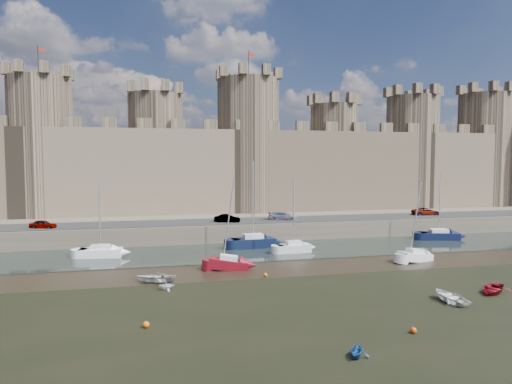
# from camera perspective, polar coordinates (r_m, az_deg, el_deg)

# --- Properties ---
(ground) EXTENTS (160.00, 160.00, 0.00)m
(ground) POSITION_cam_1_polar(r_m,az_deg,el_deg) (36.15, 12.16, -14.46)
(ground) COLOR black
(ground) RESTS_ON ground
(seaweed_patch) EXTENTS (70.00, 34.00, 0.01)m
(seaweed_patch) POSITION_cam_1_polar(r_m,az_deg,el_deg) (31.15, 17.05, -17.61)
(seaweed_patch) COLOR black
(seaweed_patch) RESTS_ON ground
(water_channel) EXTENTS (160.00, 12.00, 0.08)m
(water_channel) POSITION_cam_1_polar(r_m,az_deg,el_deg) (58.08, 2.05, -7.30)
(water_channel) COLOR black
(water_channel) RESTS_ON ground
(quay) EXTENTS (160.00, 60.00, 2.50)m
(quay) POSITION_cam_1_polar(r_m,az_deg,el_deg) (92.77, -3.65, -2.32)
(quay) COLOR #4C443A
(quay) RESTS_ON ground
(road) EXTENTS (160.00, 7.00, 0.10)m
(road) POSITION_cam_1_polar(r_m,az_deg,el_deg) (67.26, -0.13, -3.58)
(road) COLOR black
(road) RESTS_ON quay
(castle) EXTENTS (108.50, 11.00, 29.00)m
(castle) POSITION_cam_1_polar(r_m,az_deg,el_deg) (80.28, -2.77, 4.16)
(castle) COLOR #42382B
(castle) RESTS_ON quay
(car_0) EXTENTS (3.60, 2.24, 1.14)m
(car_0) POSITION_cam_1_polar(r_m,az_deg,el_deg) (65.68, -25.07, -3.68)
(car_0) COLOR gray
(car_0) RESTS_ON quay
(car_1) EXTENTS (3.86, 2.29, 1.20)m
(car_1) POSITION_cam_1_polar(r_m,az_deg,el_deg) (65.27, -3.63, -3.33)
(car_1) COLOR gray
(car_1) RESTS_ON quay
(car_2) EXTENTS (4.73, 3.03, 1.27)m
(car_2) POSITION_cam_1_polar(r_m,az_deg,el_deg) (67.98, 3.38, -3.01)
(car_2) COLOR gray
(car_2) RESTS_ON quay
(car_3) EXTENTS (4.61, 2.49, 1.23)m
(car_3) POSITION_cam_1_polar(r_m,az_deg,el_deg) (78.77, 20.48, -2.31)
(car_3) COLOR gray
(car_3) RESTS_ON quay
(sailboat_0) EXTENTS (5.03, 2.43, 9.06)m
(sailboat_0) POSITION_cam_1_polar(r_m,az_deg,el_deg) (56.82, -18.86, -7.05)
(sailboat_0) COLOR white
(sailboat_0) RESTS_ON ground
(sailboat_1) EXTENTS (5.70, 2.46, 11.22)m
(sailboat_1) POSITION_cam_1_polar(r_m,az_deg,el_deg) (59.48, -0.35, -6.22)
(sailboat_1) COLOR black
(sailboat_1) RESTS_ON ground
(sailboat_2) EXTENTS (4.31, 1.98, 9.04)m
(sailboat_2) POSITION_cam_1_polar(r_m,az_deg,el_deg) (56.67, 4.71, -6.86)
(sailboat_2) COLOR silver
(sailboat_2) RESTS_ON ground
(sailboat_3) EXTENTS (5.78, 3.42, 9.51)m
(sailboat_3) POSITION_cam_1_polar(r_m,az_deg,el_deg) (70.56, 21.89, -4.99)
(sailboat_3) COLOR black
(sailboat_3) RESTS_ON ground
(sailboat_4) EXTENTS (4.32, 2.34, 9.56)m
(sailboat_4) POSITION_cam_1_polar(r_m,az_deg,el_deg) (48.13, -3.41, -8.84)
(sailboat_4) COLOR maroon
(sailboat_4) RESTS_ON ground
(sailboat_5) EXTENTS (4.44, 2.62, 8.99)m
(sailboat_5) POSITION_cam_1_polar(r_m,az_deg,el_deg) (55.00, 19.25, -7.49)
(sailboat_5) COLOR silver
(sailboat_5) RESTS_ON ground
(dinghy_1) EXTENTS (2.00, 2.04, 0.82)m
(dinghy_1) POSITION_cam_1_polar(r_m,az_deg,el_deg) (28.43, 12.50, -18.80)
(dinghy_1) COLOR navy
(dinghy_1) RESTS_ON ground
(dinghy_2) EXTENTS (2.74, 3.59, 0.69)m
(dinghy_2) POSITION_cam_1_polar(r_m,az_deg,el_deg) (40.74, 23.14, -12.06)
(dinghy_2) COLOR silver
(dinghy_2) RESTS_ON ground
(dinghy_3) EXTENTS (1.57, 1.41, 0.74)m
(dinghy_3) POSITION_cam_1_polar(r_m,az_deg,el_deg) (41.60, -11.10, -11.45)
(dinghy_3) COLOR white
(dinghy_3) RESTS_ON ground
(dinghy_4) EXTENTS (3.91, 3.64, 0.66)m
(dinghy_4) POSITION_cam_1_polar(r_m,az_deg,el_deg) (44.79, 27.46, -10.76)
(dinghy_4) COLOR maroon
(dinghy_4) RESTS_ON ground
(dinghy_6) EXTENTS (4.70, 4.22, 0.80)m
(dinghy_6) POSITION_cam_1_polar(r_m,az_deg,el_deg) (44.43, -12.55, -10.43)
(dinghy_6) COLOR beige
(dinghy_6) RESTS_ON ground
(buoy_1) EXTENTS (0.40, 0.40, 0.40)m
(buoy_1) POSITION_cam_1_polar(r_m,az_deg,el_deg) (45.26, 1.18, -10.33)
(buoy_1) COLOR #BD5808
(buoy_1) RESTS_ON ground
(buoy_2) EXTENTS (0.42, 0.42, 0.42)m
(buoy_2) POSITION_cam_1_polar(r_m,az_deg,el_deg) (32.99, 19.09, -16.03)
(buoy_2) COLOR #C73A08
(buoy_2) RESTS_ON ground
(buoy_4) EXTENTS (0.46, 0.46, 0.46)m
(buoy_4) POSITION_cam_1_polar(r_m,az_deg,el_deg) (33.11, -13.58, -15.81)
(buoy_4) COLOR #DE5909
(buoy_4) RESTS_ON ground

